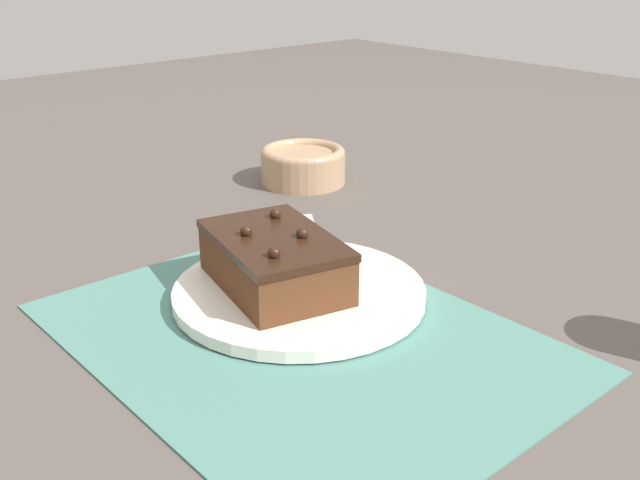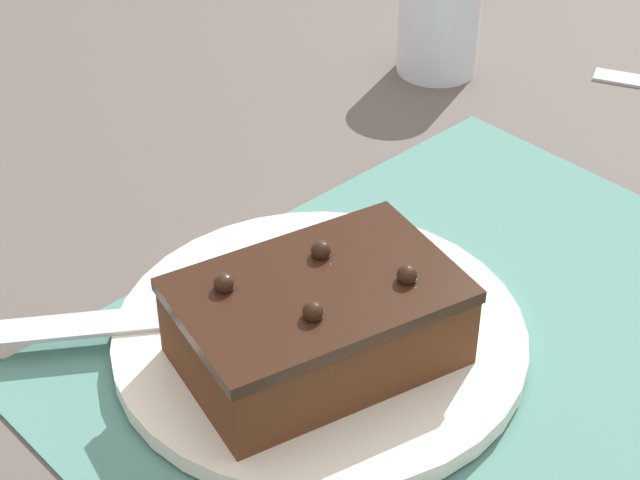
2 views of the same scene
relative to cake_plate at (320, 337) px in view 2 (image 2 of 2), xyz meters
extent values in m
plane|color=#544C47|center=(-0.06, 0.05, -0.01)|extent=(3.00, 3.00, 0.00)
cube|color=slate|center=(-0.06, 0.05, -0.01)|extent=(0.46, 0.34, 0.00)
cylinder|color=white|center=(0.00, 0.00, 0.00)|extent=(0.25, 0.25, 0.01)
cube|color=#512D19|center=(0.02, 0.02, 0.03)|extent=(0.17, 0.13, 0.05)
cube|color=black|center=(0.02, 0.02, 0.06)|extent=(0.18, 0.14, 0.01)
sphere|color=black|center=(-0.02, 0.05, 0.06)|extent=(0.01, 0.01, 0.01)
sphere|color=black|center=(0.00, 0.00, 0.06)|extent=(0.01, 0.01, 0.01)
sphere|color=black|center=(0.04, 0.04, 0.06)|extent=(0.01, 0.01, 0.01)
sphere|color=black|center=(0.06, -0.02, 0.06)|extent=(0.01, 0.01, 0.01)
cube|color=#472D19|center=(-0.01, -0.02, 0.01)|extent=(0.07, 0.06, 0.01)
cube|color=#B7BABF|center=(0.09, -0.09, 0.01)|extent=(0.14, 0.11, 0.00)
cylinder|color=white|center=(-0.33, -0.20, 0.04)|extent=(0.07, 0.07, 0.09)
cube|color=#B7BABF|center=(-0.44, -0.08, -0.01)|extent=(0.04, 0.05, 0.01)
camera|label=1|loc=(-0.52, 0.43, 0.33)|focal=42.00mm
camera|label=2|loc=(0.33, 0.36, 0.43)|focal=60.00mm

